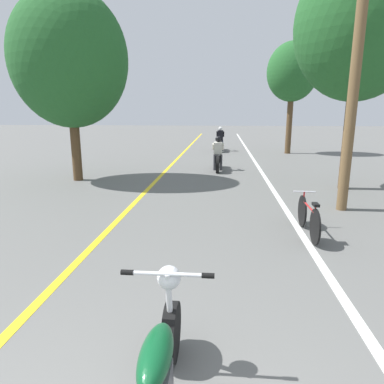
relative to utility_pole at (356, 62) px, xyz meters
name	(u,v)px	position (x,y,z in m)	size (l,w,h in m)	color
lane_stripe_center	(168,169)	(-5.23, 5.74, -3.42)	(0.14, 48.00, 0.01)	yellow
lane_stripe_edge	(260,170)	(-1.36, 5.74, -3.42)	(0.14, 48.00, 0.01)	white
utility_pole	(356,62)	(0.00, 0.00, 0.00)	(1.10, 0.24, 6.67)	brown
roadside_tree_right_near	(360,26)	(0.85, 2.46, 1.27)	(3.64, 3.27, 6.81)	#513A23
roadside_tree_right_far	(292,73)	(0.83, 11.83, 1.03)	(2.79, 2.51, 6.10)	#513A23
roadside_tree_left	(69,60)	(-7.98, 3.06, 0.58)	(3.84, 3.45, 6.22)	#513A23
motorcycle_foreground	(158,370)	(-3.40, -6.20, -2.99)	(0.82, 2.05, 1.01)	black
motorcycle_rider_lead	(218,157)	(-3.12, 5.63, -2.89)	(0.50, 2.05, 1.39)	black
motorcycle_rider_far	(220,142)	(-3.08, 12.74, -2.88)	(0.50, 2.22, 1.47)	black
bicycle_parked	(308,217)	(-1.26, -1.87, -3.07)	(0.44, 1.68, 0.77)	black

